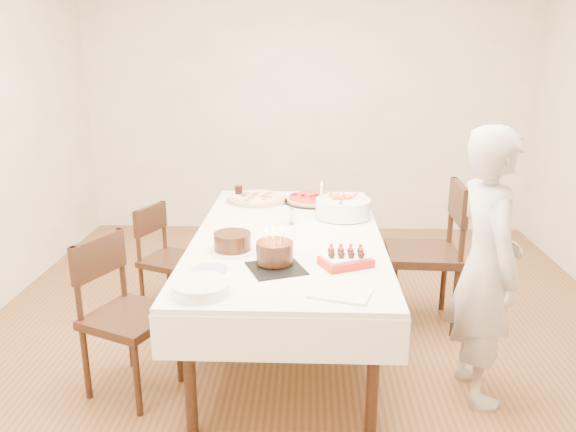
{
  "coord_description": "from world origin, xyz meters",
  "views": [
    {
      "loc": [
        0.02,
        -3.25,
        1.85
      ],
      "look_at": [
        -0.11,
        0.05,
        0.86
      ],
      "focal_mm": 35.0,
      "sensor_mm": 36.0,
      "label": 1
    }
  ],
  "objects_px": {
    "cola_glass": "(239,193)",
    "strawberry_box": "(346,260)",
    "chair_left_savory": "(172,260)",
    "layer_cake": "(232,242)",
    "birthday_cake": "(275,246)",
    "pizza_white": "(257,199)",
    "pasta_bowl": "(343,208)",
    "chair_right_savory": "(422,254)",
    "dining_table": "(288,289)",
    "taper_candle": "(321,200)",
    "person": "(486,267)",
    "chair_left_dessert": "(130,318)",
    "pizza_pepperoni": "(312,199)"
  },
  "relations": [
    {
      "from": "cola_glass",
      "to": "strawberry_box",
      "type": "distance_m",
      "value": 1.51
    },
    {
      "from": "chair_left_savory",
      "to": "layer_cake",
      "type": "relative_size",
      "value": 2.93
    },
    {
      "from": "chair_left_savory",
      "to": "birthday_cake",
      "type": "bearing_deg",
      "value": 152.86
    },
    {
      "from": "pizza_white",
      "to": "pasta_bowl",
      "type": "relative_size",
      "value": 1.26
    },
    {
      "from": "strawberry_box",
      "to": "chair_left_savory",
      "type": "bearing_deg",
      "value": 141.04
    },
    {
      "from": "pizza_white",
      "to": "strawberry_box",
      "type": "relative_size",
      "value": 1.82
    },
    {
      "from": "chair_right_savory",
      "to": "cola_glass",
      "type": "xyz_separation_m",
      "value": [
        -1.31,
        0.48,
        0.3
      ]
    },
    {
      "from": "birthday_cake",
      "to": "dining_table",
      "type": "bearing_deg",
      "value": 84.21
    },
    {
      "from": "cola_glass",
      "to": "layer_cake",
      "type": "xyz_separation_m",
      "value": [
        0.1,
        -1.13,
        0.0
      ]
    },
    {
      "from": "pasta_bowl",
      "to": "strawberry_box",
      "type": "bearing_deg",
      "value": -92.24
    },
    {
      "from": "taper_candle",
      "to": "birthday_cake",
      "type": "distance_m",
      "value": 0.89
    },
    {
      "from": "pasta_bowl",
      "to": "birthday_cake",
      "type": "distance_m",
      "value": 0.97
    },
    {
      "from": "chair_right_savory",
      "to": "strawberry_box",
      "type": "height_order",
      "value": "chair_right_savory"
    },
    {
      "from": "layer_cake",
      "to": "birthday_cake",
      "type": "height_order",
      "value": "birthday_cake"
    },
    {
      "from": "person",
      "to": "birthday_cake",
      "type": "distance_m",
      "value": 1.12
    },
    {
      "from": "chair_left_dessert",
      "to": "person",
      "type": "relative_size",
      "value": 0.59
    },
    {
      "from": "chair_left_dessert",
      "to": "taper_candle",
      "type": "height_order",
      "value": "taper_candle"
    },
    {
      "from": "chair_right_savory",
      "to": "cola_glass",
      "type": "distance_m",
      "value": 1.42
    },
    {
      "from": "dining_table",
      "to": "cola_glass",
      "type": "relative_size",
      "value": 20.4
    },
    {
      "from": "pasta_bowl",
      "to": "pizza_white",
      "type": "bearing_deg",
      "value": 147.87
    },
    {
      "from": "birthday_cake",
      "to": "layer_cake",
      "type": "bearing_deg",
      "value": 142.81
    },
    {
      "from": "dining_table",
      "to": "taper_candle",
      "type": "height_order",
      "value": "taper_candle"
    },
    {
      "from": "pizza_white",
      "to": "strawberry_box",
      "type": "xyz_separation_m",
      "value": [
        0.58,
        -1.27,
        0.01
      ]
    },
    {
      "from": "taper_candle",
      "to": "birthday_cake",
      "type": "height_order",
      "value": "taper_candle"
    },
    {
      "from": "person",
      "to": "taper_candle",
      "type": "distance_m",
      "value": 1.21
    },
    {
      "from": "pizza_white",
      "to": "pizza_pepperoni",
      "type": "height_order",
      "value": "same"
    },
    {
      "from": "chair_left_savory",
      "to": "person",
      "type": "relative_size",
      "value": 0.53
    },
    {
      "from": "pasta_bowl",
      "to": "chair_left_dessert",
      "type": "bearing_deg",
      "value": -142.23
    },
    {
      "from": "pizza_white",
      "to": "birthday_cake",
      "type": "xyz_separation_m",
      "value": [
        0.21,
        -1.27,
        0.08
      ]
    },
    {
      "from": "pizza_white",
      "to": "person",
      "type": "bearing_deg",
      "value": -43.76
    },
    {
      "from": "pasta_bowl",
      "to": "layer_cake",
      "type": "bearing_deg",
      "value": -133.82
    },
    {
      "from": "pizza_pepperoni",
      "to": "layer_cake",
      "type": "bearing_deg",
      "value": -113.12
    },
    {
      "from": "taper_candle",
      "to": "cola_glass",
      "type": "height_order",
      "value": "taper_candle"
    },
    {
      "from": "dining_table",
      "to": "layer_cake",
      "type": "distance_m",
      "value": 0.61
    },
    {
      "from": "chair_right_savory",
      "to": "layer_cake",
      "type": "distance_m",
      "value": 1.4
    },
    {
      "from": "strawberry_box",
      "to": "layer_cake",
      "type": "bearing_deg",
      "value": 162.49
    },
    {
      "from": "person",
      "to": "strawberry_box",
      "type": "relative_size",
      "value": 5.84
    },
    {
      "from": "dining_table",
      "to": "pizza_pepperoni",
      "type": "bearing_deg",
      "value": 78.34
    },
    {
      "from": "pizza_pepperoni",
      "to": "birthday_cake",
      "type": "height_order",
      "value": "birthday_cake"
    },
    {
      "from": "cola_glass",
      "to": "birthday_cake",
      "type": "relative_size",
      "value": 0.53
    },
    {
      "from": "chair_left_savory",
      "to": "taper_candle",
      "type": "bearing_deg",
      "value": -162.26
    },
    {
      "from": "chair_right_savory",
      "to": "person",
      "type": "distance_m",
      "value": 0.89
    },
    {
      "from": "chair_left_dessert",
      "to": "layer_cake",
      "type": "bearing_deg",
      "value": -131.87
    },
    {
      "from": "person",
      "to": "cola_glass",
      "type": "height_order",
      "value": "person"
    },
    {
      "from": "pizza_pepperoni",
      "to": "layer_cake",
      "type": "relative_size",
      "value": 1.56
    },
    {
      "from": "pizza_white",
      "to": "cola_glass",
      "type": "bearing_deg",
      "value": 159.49
    },
    {
      "from": "chair_right_savory",
      "to": "chair_left_savory",
      "type": "relative_size",
      "value": 1.29
    },
    {
      "from": "chair_right_savory",
      "to": "taper_candle",
      "type": "height_order",
      "value": "chair_right_savory"
    },
    {
      "from": "pizza_pepperoni",
      "to": "pizza_white",
      "type": "bearing_deg",
      "value": 178.79
    },
    {
      "from": "person",
      "to": "pizza_pepperoni",
      "type": "height_order",
      "value": "person"
    }
  ]
}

